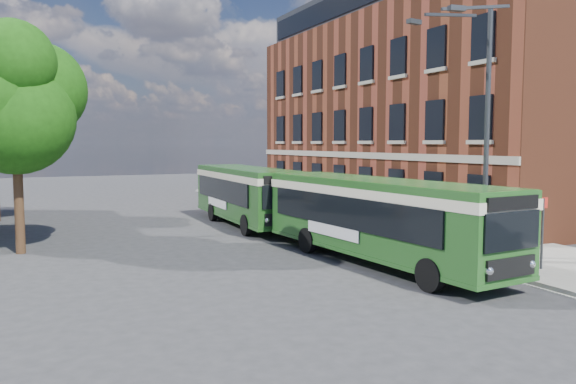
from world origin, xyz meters
name	(u,v)px	position (x,y,z in m)	size (l,w,h in m)	color
ground	(331,264)	(0.00, 0.00, 0.00)	(120.00, 120.00, 0.00)	#2C2C2F
pavement	(372,222)	(7.00, 8.00, 0.07)	(6.00, 48.00, 0.15)	gray
kerb_line	(322,227)	(3.95, 8.00, 0.01)	(0.12, 48.00, 0.01)	beige
brick_office	(430,102)	(14.00, 12.00, 6.97)	(12.10, 26.00, 14.20)	brown
street_lamp	(479,129)	(4.84, -2.00, 4.79)	(2.96, 2.38, 9.00)	#343638
bus_stop_sign	(542,228)	(5.60, -4.20, 1.51)	(0.35, 0.08, 2.52)	#343638
bus_front	(378,213)	(1.54, -0.62, 1.83)	(3.52, 11.65, 3.02)	#22561E
bus_rear	(246,190)	(0.60, 10.20, 1.83)	(2.79, 10.36, 3.02)	#1E4C1A
pedestrian_a	(524,237)	(5.89, -3.20, 1.05)	(0.66, 0.43, 1.81)	black
pedestrian_b	(465,225)	(6.01, -0.15, 1.06)	(0.88, 0.69, 1.81)	black
tree_left	(17,99)	(-10.05, 6.70, 6.00)	(5.24, 4.98, 8.84)	#3B2515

